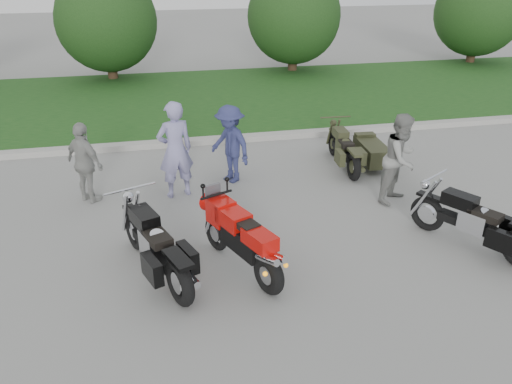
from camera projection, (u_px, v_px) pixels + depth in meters
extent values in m
plane|color=gray|center=(281.00, 275.00, 7.51)|extent=(80.00, 80.00, 0.00)
cube|color=#A5A39B|center=(222.00, 140.00, 12.77)|extent=(60.00, 0.30, 0.15)
cube|color=#305E20|center=(203.00, 98.00, 16.43)|extent=(60.00, 8.00, 0.14)
cylinder|color=#3F2B1C|center=(112.00, 66.00, 18.59)|extent=(0.36, 0.36, 1.20)
sphere|color=#1A3714|center=(106.00, 21.00, 17.90)|extent=(3.60, 3.60, 3.60)
cylinder|color=#3F2B1C|center=(293.00, 58.00, 19.91)|extent=(0.36, 0.36, 1.20)
sphere|color=#1A3714|center=(294.00, 16.00, 19.22)|extent=(3.60, 3.60, 3.60)
cylinder|color=#3F2B1C|center=(472.00, 51.00, 21.42)|extent=(0.36, 0.36, 1.20)
sphere|color=#1A3714|center=(479.00, 12.00, 20.73)|extent=(3.60, 3.60, 3.60)
torus|color=black|center=(269.00, 274.00, 7.01)|extent=(0.41, 0.64, 0.61)
torus|color=black|center=(216.00, 233.00, 8.07)|extent=(0.34, 0.59, 0.59)
cube|color=black|center=(242.00, 240.00, 7.40)|extent=(0.60, 0.92, 0.34)
cube|color=#C00C07|center=(234.00, 218.00, 7.45)|extent=(0.52, 0.63, 0.26)
cube|color=#C00C07|center=(260.00, 239.00, 6.97)|extent=(0.49, 0.61, 0.22)
cube|color=black|center=(247.00, 225.00, 7.17)|extent=(0.37, 0.42, 0.10)
cube|color=#C00C07|center=(221.00, 211.00, 7.74)|extent=(0.46, 0.49, 0.39)
cylinder|color=silver|center=(267.00, 259.00, 6.80)|extent=(0.28, 0.46, 0.21)
cylinder|color=silver|center=(275.00, 256.00, 6.88)|extent=(0.28, 0.46, 0.21)
torus|color=black|center=(180.00, 282.00, 6.77)|extent=(0.42, 0.72, 0.71)
torus|color=black|center=(135.00, 230.00, 8.07)|extent=(0.35, 0.66, 0.66)
cube|color=black|center=(155.00, 249.00, 7.38)|extent=(0.66, 1.24, 0.15)
cube|color=silver|center=(154.00, 244.00, 7.35)|extent=(0.46, 0.55, 0.36)
cube|color=black|center=(144.00, 218.00, 7.46)|extent=(0.48, 0.64, 0.23)
cube|color=black|center=(157.00, 237.00, 7.15)|extent=(0.46, 0.59, 0.12)
cube|color=black|center=(178.00, 259.00, 6.61)|extent=(0.42, 0.61, 0.06)
cylinder|color=silver|center=(177.00, 264.00, 7.26)|extent=(0.51, 1.10, 0.10)
torus|color=black|center=(427.00, 214.00, 8.63)|extent=(0.42, 0.60, 0.63)
cube|color=black|center=(473.00, 226.00, 8.05)|extent=(0.79, 1.12, 0.14)
cube|color=silver|center=(474.00, 221.00, 8.02)|extent=(0.48, 0.53, 0.34)
cube|color=black|center=(460.00, 200.00, 8.09)|extent=(0.51, 0.60, 0.22)
cube|color=black|center=(485.00, 215.00, 7.84)|extent=(0.49, 0.56, 0.12)
cylinder|color=silver|center=(498.00, 237.00, 7.99)|extent=(0.63, 0.98, 0.10)
torus|color=black|center=(354.00, 167.00, 10.55)|extent=(0.19, 0.62, 0.62)
torus|color=black|center=(333.00, 144.00, 11.88)|extent=(0.14, 0.58, 0.58)
cube|color=black|center=(343.00, 151.00, 11.18)|extent=(0.26, 1.10, 0.13)
cube|color=#343720|center=(343.00, 148.00, 11.15)|extent=(0.30, 0.42, 0.32)
cube|color=#343720|center=(341.00, 133.00, 11.28)|extent=(0.28, 0.51, 0.20)
cube|color=black|center=(346.00, 143.00, 10.96)|extent=(0.28, 0.47, 0.11)
cube|color=#343720|center=(355.00, 152.00, 10.41)|extent=(0.23, 0.51, 0.05)
cylinder|color=#343720|center=(354.00, 161.00, 10.97)|extent=(0.15, 1.00, 0.09)
cube|color=#343720|center=(372.00, 152.00, 11.19)|extent=(0.57, 1.20, 0.41)
torus|color=black|center=(381.00, 156.00, 11.27)|extent=(0.14, 0.51, 0.51)
imported|color=#8C89BA|center=(175.00, 150.00, 9.60)|extent=(0.80, 0.63, 1.93)
imported|color=gray|center=(401.00, 159.00, 9.45)|extent=(1.07, 1.04, 1.74)
imported|color=navy|center=(230.00, 144.00, 10.30)|extent=(1.09, 1.22, 1.64)
imported|color=#999A94|center=(85.00, 163.00, 9.45)|extent=(0.93, 0.94, 1.59)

